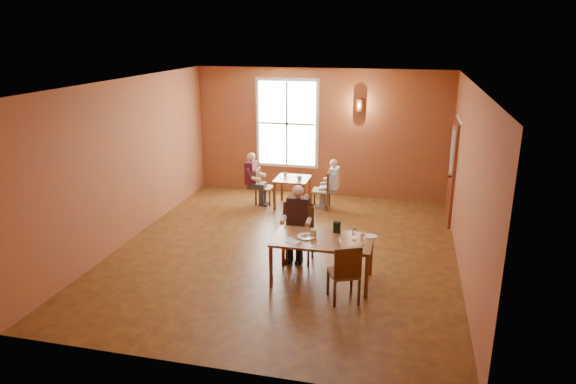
% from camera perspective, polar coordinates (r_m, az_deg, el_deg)
% --- Properties ---
extents(ground, '(6.00, 7.00, 0.01)m').
position_cam_1_polar(ground, '(9.36, -0.29, -6.50)').
color(ground, brown).
rests_on(ground, ground).
extents(wall_back, '(6.00, 0.04, 3.00)m').
position_cam_1_polar(wall_back, '(12.20, 3.62, 6.55)').
color(wall_back, brown).
rests_on(wall_back, ground).
extents(wall_front, '(6.00, 0.04, 3.00)m').
position_cam_1_polar(wall_front, '(5.70, -8.71, -6.55)').
color(wall_front, brown).
rests_on(wall_front, ground).
extents(wall_left, '(0.04, 7.00, 3.00)m').
position_cam_1_polar(wall_left, '(9.98, -17.31, 3.33)').
color(wall_left, brown).
rests_on(wall_left, ground).
extents(wall_right, '(0.04, 7.00, 3.00)m').
position_cam_1_polar(wall_right, '(8.67, 19.34, 1.07)').
color(wall_right, brown).
rests_on(wall_right, ground).
extents(ceiling, '(6.00, 7.00, 0.04)m').
position_cam_1_polar(ceiling, '(8.59, -0.32, 12.11)').
color(ceiling, white).
rests_on(ceiling, wall_back).
extents(window, '(1.36, 0.10, 1.96)m').
position_cam_1_polar(window, '(12.27, -0.12, 7.60)').
color(window, white).
rests_on(window, wall_back).
extents(door, '(0.12, 1.04, 2.10)m').
position_cam_1_polar(door, '(11.00, 17.73, 2.13)').
color(door, maroon).
rests_on(door, ground).
extents(wall_sconce, '(0.16, 0.16, 0.28)m').
position_cam_1_polar(wall_sconce, '(11.87, 7.94, 9.55)').
color(wall_sconce, brown).
rests_on(wall_sconce, wall_back).
extents(main_table, '(1.54, 0.87, 0.72)m').
position_cam_1_polar(main_table, '(8.15, 3.82, -7.55)').
color(main_table, brown).
rests_on(main_table, ground).
extents(chair_diner_main, '(0.41, 0.41, 0.94)m').
position_cam_1_polar(chair_diner_main, '(8.78, 1.33, -4.87)').
color(chair_diner_main, brown).
rests_on(chair_diner_main, ground).
extents(diner_main, '(0.50, 0.50, 1.24)m').
position_cam_1_polar(diner_main, '(8.69, 1.29, -4.00)').
color(diner_main, '#443225').
rests_on(diner_main, ground).
extents(chair_empty, '(0.53, 0.53, 0.91)m').
position_cam_1_polar(chair_empty, '(7.59, 6.22, -8.81)').
color(chair_empty, '#49260F').
rests_on(chair_empty, ground).
extents(plate_food, '(0.36, 0.36, 0.04)m').
position_cam_1_polar(plate_food, '(8.04, 2.04, -4.92)').
color(plate_food, white).
rests_on(plate_food, main_table).
extents(sandwich, '(0.09, 0.09, 0.11)m').
position_cam_1_polar(sandwich, '(8.05, 2.86, -4.65)').
color(sandwich, tan).
rests_on(sandwich, main_table).
extents(goblet_a, '(0.09, 0.09, 0.20)m').
position_cam_1_polar(goblet_a, '(7.96, 7.38, -4.68)').
color(goblet_a, white).
rests_on(goblet_a, main_table).
extents(goblet_b, '(0.08, 0.08, 0.18)m').
position_cam_1_polar(goblet_b, '(7.79, 8.33, -5.30)').
color(goblet_b, white).
rests_on(goblet_b, main_table).
extents(goblet_c, '(0.09, 0.09, 0.18)m').
position_cam_1_polar(goblet_c, '(7.73, 5.68, -5.38)').
color(goblet_c, white).
rests_on(goblet_c, main_table).
extents(menu_stand, '(0.13, 0.08, 0.20)m').
position_cam_1_polar(menu_stand, '(8.20, 5.45, -3.94)').
color(menu_stand, black).
rests_on(menu_stand, main_table).
extents(knife, '(0.18, 0.09, 0.00)m').
position_cam_1_polar(knife, '(7.76, 3.14, -5.95)').
color(knife, silver).
rests_on(knife, main_table).
extents(napkin, '(0.23, 0.23, 0.01)m').
position_cam_1_polar(napkin, '(7.87, 0.61, -5.56)').
color(napkin, silver).
rests_on(napkin, main_table).
extents(side_plate, '(0.21, 0.21, 0.01)m').
position_cam_1_polar(side_plate, '(8.16, 9.21, -4.89)').
color(side_plate, silver).
rests_on(side_plate, main_table).
extents(second_table, '(0.74, 0.74, 0.65)m').
position_cam_1_polar(second_table, '(11.57, 0.50, -0.01)').
color(second_table, '#5C2B13').
rests_on(second_table, ground).
extents(chair_diner_white, '(0.38, 0.38, 0.86)m').
position_cam_1_polar(chair_diner_white, '(11.42, 3.68, 0.26)').
color(chair_diner_white, brown).
rests_on(chair_diner_white, ground).
extents(diner_white, '(0.43, 0.43, 1.09)m').
position_cam_1_polar(diner_white, '(11.38, 3.84, 0.79)').
color(diner_white, silver).
rests_on(diner_white, ground).
extents(chair_diner_maroon, '(0.36, 0.36, 0.82)m').
position_cam_1_polar(chair_diner_maroon, '(11.70, -2.61, 0.60)').
color(chair_diner_maroon, '#582D1E').
rests_on(chair_diner_maroon, ground).
extents(diner_maroon, '(0.47, 0.47, 1.16)m').
position_cam_1_polar(diner_maroon, '(11.66, -2.76, 1.42)').
color(diner_maroon, maroon).
rests_on(diner_maroon, ground).
extents(cup_a, '(0.14, 0.14, 0.09)m').
position_cam_1_polar(cup_a, '(11.33, 1.27, 1.56)').
color(cup_a, silver).
rests_on(cup_a, second_table).
extents(cup_b, '(0.11, 0.11, 0.09)m').
position_cam_1_polar(cup_b, '(11.62, -0.31, 1.96)').
color(cup_b, silver).
rests_on(cup_b, second_table).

